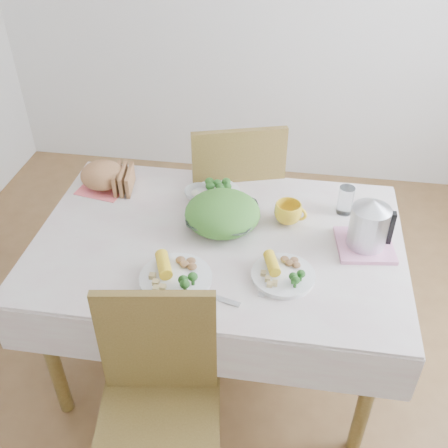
# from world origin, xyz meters

# --- Properties ---
(floor) EXTENTS (3.60, 3.60, 0.00)m
(floor) POSITION_xyz_m (0.00, 0.00, 0.00)
(floor) COLOR brown
(floor) RESTS_ON ground
(dining_table) EXTENTS (1.40, 0.90, 0.75)m
(dining_table) POSITION_xyz_m (0.00, 0.00, 0.38)
(dining_table) COLOR brown
(dining_table) RESTS_ON floor
(tablecloth) EXTENTS (1.50, 1.00, 0.01)m
(tablecloth) POSITION_xyz_m (0.00, 0.00, 0.76)
(tablecloth) COLOR beige
(tablecloth) RESTS_ON dining_table
(chair_near) EXTENTS (0.49, 0.49, 0.94)m
(chair_near) POSITION_xyz_m (-0.10, -0.71, 0.47)
(chair_near) COLOR brown
(chair_near) RESTS_ON floor
(chair_far) EXTENTS (0.58, 0.58, 1.03)m
(chair_far) POSITION_xyz_m (-0.04, 0.65, 0.47)
(chair_far) COLOR brown
(chair_far) RESTS_ON floor
(salad_bowl) EXTENTS (0.31, 0.31, 0.07)m
(salad_bowl) POSITION_xyz_m (0.00, 0.08, 0.80)
(salad_bowl) COLOR white
(salad_bowl) RESTS_ON tablecloth
(dinner_plate_left) EXTENTS (0.28, 0.28, 0.02)m
(dinner_plate_left) POSITION_xyz_m (-0.11, -0.28, 0.77)
(dinner_plate_left) COLOR white
(dinner_plate_left) RESTS_ON tablecloth
(dinner_plate_right) EXTENTS (0.25, 0.25, 0.02)m
(dinner_plate_right) POSITION_xyz_m (0.28, -0.20, 0.77)
(dinner_plate_right) COLOR white
(dinner_plate_right) RESTS_ON tablecloth
(broccoli_plate) EXTENTS (0.25, 0.25, 0.02)m
(broccoli_plate) POSITION_xyz_m (-0.06, 0.31, 0.77)
(broccoli_plate) COLOR beige
(broccoli_plate) RESTS_ON tablecloth
(napkin) EXTENTS (0.24, 0.24, 0.00)m
(napkin) POSITION_xyz_m (-0.59, 0.29, 0.76)
(napkin) COLOR #FF686D
(napkin) RESTS_ON tablecloth
(bread_loaf) EXTENTS (0.25, 0.25, 0.12)m
(bread_loaf) POSITION_xyz_m (-0.59, 0.29, 0.82)
(bread_loaf) COLOR #94623A
(bread_loaf) RESTS_ON napkin
(fruit_bowl) EXTENTS (0.17, 0.17, 0.04)m
(fruit_bowl) POSITION_xyz_m (-0.14, 0.27, 0.78)
(fruit_bowl) COLOR white
(fruit_bowl) RESTS_ON tablecloth
(yellow_mug) EXTENTS (0.14, 0.14, 0.09)m
(yellow_mug) POSITION_xyz_m (0.27, 0.15, 0.81)
(yellow_mug) COLOR yellow
(yellow_mug) RESTS_ON tablecloth
(glass_tumbler) EXTENTS (0.08, 0.08, 0.13)m
(glass_tumbler) POSITION_xyz_m (0.51, 0.26, 0.83)
(glass_tumbler) COLOR white
(glass_tumbler) RESTS_ON tablecloth
(pink_tray) EXTENTS (0.25, 0.25, 0.02)m
(pink_tray) POSITION_xyz_m (0.59, 0.03, 0.77)
(pink_tray) COLOR pink
(pink_tray) RESTS_ON tablecloth
(electric_kettle) EXTENTS (0.17, 0.17, 0.21)m
(electric_kettle) POSITION_xyz_m (0.59, 0.03, 0.88)
(electric_kettle) COLOR #B2B5BA
(electric_kettle) RESTS_ON pink_tray
(fork_left) EXTENTS (0.12, 0.18, 0.00)m
(fork_left) POSITION_xyz_m (-0.13, -0.28, 0.76)
(fork_left) COLOR silver
(fork_left) RESTS_ON tablecloth
(fork_right) EXTENTS (0.05, 0.21, 0.00)m
(fork_right) POSITION_xyz_m (0.22, -0.21, 0.76)
(fork_right) COLOR silver
(fork_right) RESTS_ON tablecloth
(knife) EXTENTS (0.20, 0.07, 0.00)m
(knife) POSITION_xyz_m (0.04, -0.34, 0.76)
(knife) COLOR silver
(knife) RESTS_ON tablecloth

